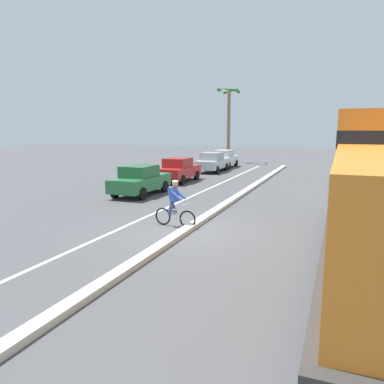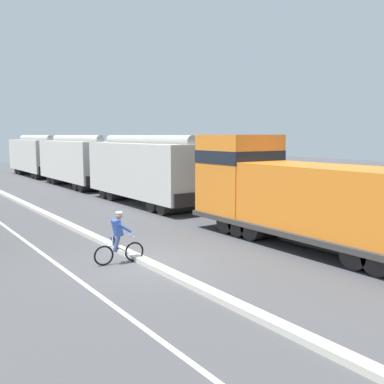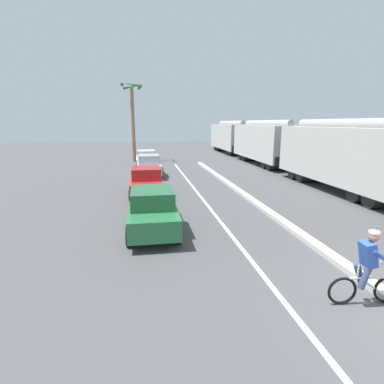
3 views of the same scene
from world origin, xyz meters
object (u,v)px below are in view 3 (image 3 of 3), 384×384
Objects in this scene: parked_car_white at (146,159)px; parked_car_red at (146,182)px; cyclist at (367,270)px; hopper_car_middle at (265,143)px; parked_car_silver at (149,166)px; hopper_car_lead at (343,156)px; palm_tree_near at (132,108)px; parked_car_green at (152,210)px; hopper_car_trailing at (230,137)px.

parked_car_red is at bearing -90.79° from parked_car_white.
cyclist reaches higher than parked_car_white.
parked_car_silver is at bearing -156.24° from hopper_car_middle.
hopper_car_lead is 11.51m from parked_car_red.
hopper_car_lead is at bearing 57.18° from cyclist.
palm_tree_near is at bearing 93.72° from parked_car_red.
palm_tree_near is (-1.01, 15.52, 4.56)m from parked_car_red.
parked_car_red is 11.84m from cyclist.
parked_car_green is at bearing -88.53° from parked_car_red.
cyclist is (4.48, -5.41, 0.00)m from parked_car_green.
parked_car_green is at bearing -86.87° from palm_tree_near.
palm_tree_near is (-12.45, 15.85, 3.29)m from hopper_car_lead.
hopper_car_lead and hopper_car_middle have the same top height.
hopper_car_middle is at bearing -90.00° from hopper_car_trailing.
hopper_car_lead is 2.52× the size of parked_car_silver.
palm_tree_near reaches higher than cyclist.
cyclist is at bearing -78.02° from parked_car_white.
palm_tree_near is (-1.15, 5.32, 4.56)m from parked_car_white.
parked_car_white is at bearing 137.01° from hopper_car_lead.
palm_tree_near is (-1.15, 21.01, 4.56)m from parked_car_green.
parked_car_green is 1.00× the size of parked_car_red.
parked_car_green is (-11.30, -28.36, -1.26)m from hopper_car_trailing.
parked_car_red and parked_car_white have the same top height.
parked_car_white is 0.54× the size of palm_tree_near.
parked_car_red and parked_car_silver have the same top height.
palm_tree_near is at bearing -149.45° from hopper_car_trailing.
palm_tree_near reaches higher than hopper_car_lead.
cyclist is (-6.82, -10.57, -1.26)m from hopper_car_lead.
parked_car_green is 21.53m from palm_tree_near.
palm_tree_near reaches higher than parked_car_white.
cyclist is at bearing -101.42° from hopper_car_trailing.
hopper_car_lead and hopper_car_trailing have the same top height.
parked_car_green is at bearing -123.98° from hopper_car_middle.
hopper_car_lead is 1.00× the size of hopper_car_middle.
parked_car_red is (-11.44, -11.27, -1.26)m from hopper_car_middle.
parked_car_white is at bearing -77.82° from palm_tree_near.
parked_car_white is (0.14, 10.20, 0.00)m from parked_car_red.
parked_car_red is 1.00× the size of parked_car_silver.
hopper_car_middle is 2.52× the size of parked_car_silver.
parked_car_silver and parked_car_white have the same top height.
parked_car_silver is at bearing 104.08° from cyclist.
parked_car_silver is at bearing 87.41° from parked_car_red.
palm_tree_near is (-1.30, 9.16, 4.56)m from parked_car_silver.
hopper_car_lead is 2.51× the size of parked_car_white.
parked_car_green and parked_car_silver have the same top height.
parked_car_silver is at bearing 89.29° from parked_car_green.
hopper_car_lead reaches higher than parked_car_silver.
parked_car_silver is 17.80m from cyclist.
parked_car_red is at bearing -92.59° from parked_car_silver.
hopper_car_middle is at bearing 23.76° from parked_car_silver.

